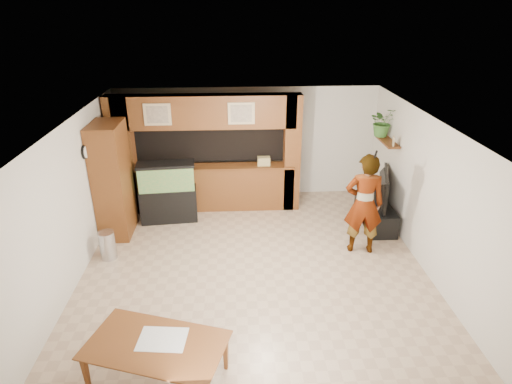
{
  "coord_description": "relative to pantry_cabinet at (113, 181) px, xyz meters",
  "views": [
    {
      "loc": [
        -0.31,
        -6.37,
        4.38
      ],
      "look_at": [
        0.06,
        0.6,
        1.23
      ],
      "focal_mm": 30.0,
      "sensor_mm": 36.0,
      "label": 1
    }
  ],
  "objects": [
    {
      "name": "wall_shelf",
      "position": [
        5.55,
        0.48,
        0.56
      ],
      "size": [
        0.25,
        0.9,
        0.04
      ],
      "primitive_type": "cube",
      "color": "brown",
      "rests_on": "wall_right"
    },
    {
      "name": "pantry_cabinet",
      "position": [
        0.0,
        0.0,
        0.0
      ],
      "size": [
        0.57,
        0.94,
        2.29
      ],
      "primitive_type": "cube",
      "color": "brown",
      "rests_on": "floor"
    },
    {
      "name": "wall_left",
      "position": [
        -0.3,
        -1.47,
        0.16
      ],
      "size": [
        0.0,
        6.5,
        6.5
      ],
      "primitive_type": "plane",
      "rotation": [
        1.57,
        0.0,
        1.57
      ],
      "color": "beige",
      "rests_on": "floor"
    },
    {
      "name": "counter_box",
      "position": [
        3.03,
        0.98,
        -0.01
      ],
      "size": [
        0.28,
        0.19,
        0.18
      ],
      "primitive_type": "cube",
      "rotation": [
        0.0,
        0.0,
        -0.02
      ],
      "color": "#9E8B55",
      "rests_on": "partition"
    },
    {
      "name": "wall_clock",
      "position": [
        -0.27,
        -0.47,
        0.76
      ],
      "size": [
        0.05,
        0.25,
        0.25
      ],
      "color": "black",
      "rests_on": "wall_left"
    },
    {
      "name": "wall_back",
      "position": [
        2.7,
        1.78,
        0.16
      ],
      "size": [
        6.0,
        0.0,
        6.0
      ],
      "primitive_type": "plane",
      "rotation": [
        1.57,
        0.0,
        0.0
      ],
      "color": "beige",
      "rests_on": "floor"
    },
    {
      "name": "partition",
      "position": [
        1.75,
        1.16,
        0.17
      ],
      "size": [
        4.2,
        0.99,
        2.6
      ],
      "color": "brown",
      "rests_on": "floor"
    },
    {
      "name": "television",
      "position": [
        5.35,
        0.08,
        -0.32
      ],
      "size": [
        0.5,
        1.21,
        0.7
      ],
      "primitive_type": "imported",
      "rotation": [
        0.0,
        0.0,
        1.28
      ],
      "color": "black",
      "rests_on": "tv_stand"
    },
    {
      "name": "person",
      "position": [
        4.73,
        -0.95,
        -0.18
      ],
      "size": [
        0.76,
        0.55,
        1.94
      ],
      "primitive_type": "imported",
      "rotation": [
        0.0,
        0.0,
        3.02
      ],
      "color": "olive",
      "rests_on": "floor"
    },
    {
      "name": "aquarium",
      "position": [
        0.97,
        0.48,
        -0.5
      ],
      "size": [
        1.18,
        0.44,
        1.31
      ],
      "rotation": [
        0.0,
        0.0,
        0.09
      ],
      "color": "black",
      "rests_on": "floor"
    },
    {
      "name": "floor",
      "position": [
        2.7,
        -1.47,
        -1.14
      ],
      "size": [
        6.5,
        6.5,
        0.0
      ],
      "primitive_type": "plane",
      "color": "tan",
      "rests_on": "ground"
    },
    {
      "name": "newspaper_a",
      "position": [
        1.46,
        -3.77,
        -0.55
      ],
      "size": [
        0.62,
        0.48,
        0.01
      ],
      "primitive_type": "cube",
      "rotation": [
        0.0,
        0.0,
        -0.1
      ],
      "color": "silver",
      "rests_on": "dining_table"
    },
    {
      "name": "photo_frame",
      "position": [
        5.55,
        0.14,
        0.67
      ],
      "size": [
        0.06,
        0.14,
        0.18
      ],
      "primitive_type": "cube",
      "rotation": [
        0.0,
        0.0,
        -0.23
      ],
      "color": "tan",
      "rests_on": "wall_shelf"
    },
    {
      "name": "tv_stand",
      "position": [
        5.35,
        0.08,
        -0.91
      ],
      "size": [
        0.52,
        1.43,
        0.48
      ],
      "primitive_type": "cube",
      "color": "black",
      "rests_on": "floor"
    },
    {
      "name": "ceiling",
      "position": [
        2.7,
        -1.47,
        1.46
      ],
      "size": [
        6.5,
        6.5,
        0.0
      ],
      "primitive_type": "plane",
      "color": "white",
      "rests_on": "wall_back"
    },
    {
      "name": "wall_right",
      "position": [
        5.7,
        -1.47,
        0.16
      ],
      "size": [
        0.0,
        6.5,
        6.5
      ],
      "primitive_type": "plane",
      "rotation": [
        1.57,
        0.0,
        -1.57
      ],
      "color": "beige",
      "rests_on": "floor"
    },
    {
      "name": "microphone",
      "position": [
        4.78,
        -1.11,
        0.84
      ],
      "size": [
        0.04,
        0.1,
        0.16
      ],
      "primitive_type": "cylinder",
      "rotation": [
        0.44,
        0.0,
        0.0
      ],
      "color": "black",
      "rests_on": "person"
    },
    {
      "name": "potted_plant",
      "position": [
        5.52,
        0.8,
        0.88
      ],
      "size": [
        0.67,
        0.62,
        0.62
      ],
      "primitive_type": "imported",
      "rotation": [
        0.0,
        0.0,
        0.29
      ],
      "color": "#396D2B",
      "rests_on": "wall_shelf"
    },
    {
      "name": "dining_table",
      "position": [
        1.38,
        -3.87,
        -0.85
      ],
      "size": [
        1.87,
        1.4,
        0.59
      ],
      "primitive_type": "imported",
      "rotation": [
        0.0,
        0.0,
        -0.31
      ],
      "color": "brown",
      "rests_on": "floor"
    },
    {
      "name": "trash_can",
      "position": [
        0.03,
        -0.98,
        -0.88
      ],
      "size": [
        0.29,
        0.29,
        0.54
      ],
      "primitive_type": "cylinder",
      "color": "#B2B2B7",
      "rests_on": "floor"
    }
  ]
}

